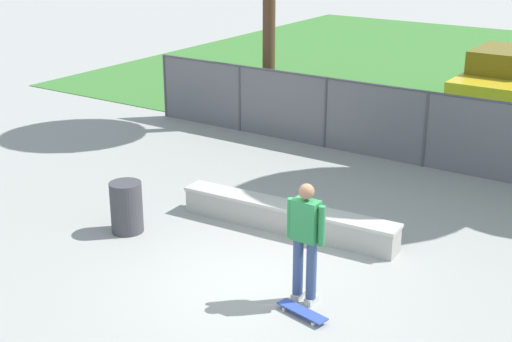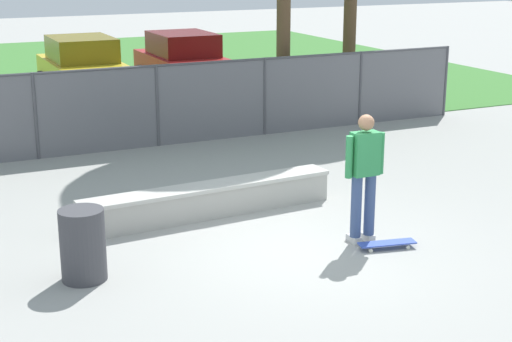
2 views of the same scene
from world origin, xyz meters
The scene contains 7 objects.
ground_plane centered at (0.00, 0.00, 0.00)m, with size 80.00×80.00×0.00m, color #9E9E99.
concrete_ledge centered at (-0.70, 1.83, 0.25)m, with size 4.09×0.73×0.50m.
skateboarder centered at (0.80, -0.13, 1.01)m, with size 0.60×0.27×1.82m.
skateboard centered at (0.98, -0.48, 0.07)m, with size 0.82×0.36×0.09m.
chainlink_fence centered at (0.00, 6.40, 0.93)m, with size 14.81×0.07×1.70m.
car_yellow centered at (-0.10, 12.43, 0.84)m, with size 2.04×4.21×1.66m.
trash_bin centered at (-3.01, 0.25, 0.45)m, with size 0.56×0.56×0.91m, color #3F3F44.
Camera 1 is at (5.37, -8.18, 5.34)m, focal length 51.05 mm.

